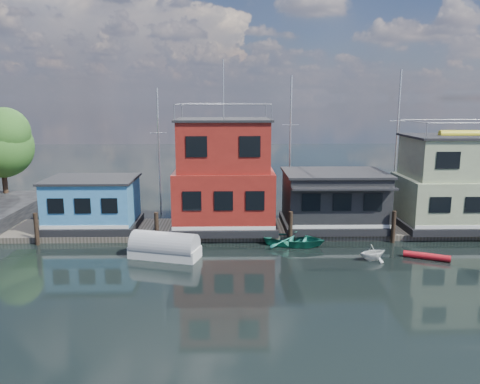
{
  "coord_description": "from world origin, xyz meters",
  "views": [
    {
      "loc": [
        -8.07,
        -21.14,
        9.65
      ],
      "look_at": [
        -7.35,
        12.0,
        3.0
      ],
      "focal_mm": 35.0,
      "sensor_mm": 36.0,
      "label": 1
    }
  ],
  "objects_px": {
    "tarp_runabout": "(165,248)",
    "dinghy_teal": "(295,239)",
    "red_kayak": "(427,256)",
    "houseboat_red": "(224,177)",
    "dinghy_white": "(373,252)",
    "houseboat_green": "(457,184)",
    "houseboat_dark": "(334,199)",
    "houseboat_blue": "(93,203)"
  },
  "relations": [
    {
      "from": "tarp_runabout",
      "to": "dinghy_teal",
      "type": "height_order",
      "value": "tarp_runabout"
    },
    {
      "from": "red_kayak",
      "to": "tarp_runabout",
      "type": "distance_m",
      "value": 16.05
    },
    {
      "from": "red_kayak",
      "to": "dinghy_teal",
      "type": "relative_size",
      "value": 0.67
    },
    {
      "from": "houseboat_red",
      "to": "dinghy_teal",
      "type": "xyz_separation_m",
      "value": [
        4.73,
        -3.28,
        -3.69
      ]
    },
    {
      "from": "houseboat_red",
      "to": "tarp_runabout",
      "type": "xyz_separation_m",
      "value": [
        -3.61,
        -5.55,
        -3.46
      ]
    },
    {
      "from": "houseboat_red",
      "to": "dinghy_teal",
      "type": "distance_m",
      "value": 6.83
    },
    {
      "from": "dinghy_white",
      "to": "dinghy_teal",
      "type": "relative_size",
      "value": 0.46
    },
    {
      "from": "houseboat_green",
      "to": "red_kayak",
      "type": "relative_size",
      "value": 3.11
    },
    {
      "from": "houseboat_dark",
      "to": "houseboat_red",
      "type": "bearing_deg",
      "value": 179.86
    },
    {
      "from": "dinghy_white",
      "to": "tarp_runabout",
      "type": "distance_m",
      "value": 12.7
    },
    {
      "from": "houseboat_dark",
      "to": "dinghy_teal",
      "type": "relative_size",
      "value": 1.84
    },
    {
      "from": "dinghy_white",
      "to": "houseboat_blue",
      "type": "bearing_deg",
      "value": 50.13
    },
    {
      "from": "tarp_runabout",
      "to": "red_kayak",
      "type": "bearing_deg",
      "value": 13.95
    },
    {
      "from": "houseboat_blue",
      "to": "dinghy_teal",
      "type": "xyz_separation_m",
      "value": [
        14.23,
        -3.28,
        -1.79
      ]
    },
    {
      "from": "houseboat_red",
      "to": "dinghy_white",
      "type": "distance_m",
      "value": 11.59
    },
    {
      "from": "houseboat_blue",
      "to": "houseboat_red",
      "type": "bearing_deg",
      "value": 0.0
    },
    {
      "from": "houseboat_red",
      "to": "houseboat_dark",
      "type": "xyz_separation_m",
      "value": [
        8.0,
        -0.02,
        -1.69
      ]
    },
    {
      "from": "houseboat_red",
      "to": "houseboat_blue",
      "type": "bearing_deg",
      "value": -180.0
    },
    {
      "from": "red_kayak",
      "to": "houseboat_green",
      "type": "bearing_deg",
      "value": 78.23
    },
    {
      "from": "dinghy_teal",
      "to": "red_kayak",
      "type": "bearing_deg",
      "value": -93.34
    },
    {
      "from": "red_kayak",
      "to": "houseboat_red",
      "type": "bearing_deg",
      "value": 178.08
    },
    {
      "from": "houseboat_red",
      "to": "tarp_runabout",
      "type": "bearing_deg",
      "value": -123.0
    },
    {
      "from": "red_kayak",
      "to": "dinghy_teal",
      "type": "height_order",
      "value": "dinghy_teal"
    },
    {
      "from": "houseboat_dark",
      "to": "tarp_runabout",
      "type": "height_order",
      "value": "houseboat_dark"
    },
    {
      "from": "houseboat_red",
      "to": "houseboat_green",
      "type": "relative_size",
      "value": 1.41
    },
    {
      "from": "dinghy_teal",
      "to": "houseboat_blue",
      "type": "bearing_deg",
      "value": 94.49
    },
    {
      "from": "tarp_runabout",
      "to": "houseboat_green",
      "type": "bearing_deg",
      "value": 31.36
    },
    {
      "from": "houseboat_red",
      "to": "houseboat_dark",
      "type": "relative_size",
      "value": 1.6
    },
    {
      "from": "houseboat_dark",
      "to": "houseboat_green",
      "type": "relative_size",
      "value": 0.88
    },
    {
      "from": "houseboat_green",
      "to": "red_kayak",
      "type": "distance_m",
      "value": 8.4
    },
    {
      "from": "tarp_runabout",
      "to": "dinghy_white",
      "type": "bearing_deg",
      "value": 13.21
    },
    {
      "from": "houseboat_green",
      "to": "red_kayak",
      "type": "xyz_separation_m",
      "value": [
        -4.57,
        -6.2,
        -3.35
      ]
    },
    {
      "from": "red_kayak",
      "to": "tarp_runabout",
      "type": "xyz_separation_m",
      "value": [
        -16.03,
        0.65,
        0.45
      ]
    },
    {
      "from": "houseboat_dark",
      "to": "red_kayak",
      "type": "relative_size",
      "value": 2.74
    },
    {
      "from": "red_kayak",
      "to": "tarp_runabout",
      "type": "bearing_deg",
      "value": -157.72
    },
    {
      "from": "houseboat_blue",
      "to": "dinghy_white",
      "type": "xyz_separation_m",
      "value": [
        18.58,
        -6.23,
        -1.71
      ]
    },
    {
      "from": "houseboat_red",
      "to": "red_kayak",
      "type": "xyz_separation_m",
      "value": [
        12.43,
        -6.2,
        -3.91
      ]
    },
    {
      "from": "dinghy_white",
      "to": "red_kayak",
      "type": "distance_m",
      "value": 3.36
    },
    {
      "from": "houseboat_blue",
      "to": "red_kayak",
      "type": "distance_m",
      "value": 22.88
    },
    {
      "from": "dinghy_white",
      "to": "red_kayak",
      "type": "xyz_separation_m",
      "value": [
        3.35,
        0.03,
        -0.29
      ]
    },
    {
      "from": "dinghy_teal",
      "to": "houseboat_green",
      "type": "bearing_deg",
      "value": -57.58
    },
    {
      "from": "dinghy_white",
      "to": "dinghy_teal",
      "type": "xyz_separation_m",
      "value": [
        -4.35,
        2.95,
        -0.07
      ]
    }
  ]
}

